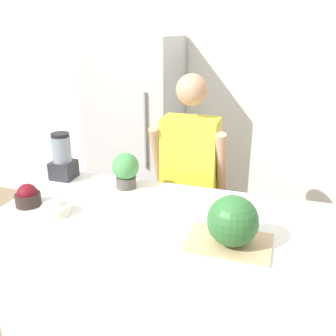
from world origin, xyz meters
TOP-DOWN VIEW (x-y plane):
  - wall_back at (0.00, 2.13)m, footprint 8.00×0.06m
  - counter_island at (0.00, 0.40)m, footprint 1.85×0.80m
  - refrigerator at (-0.73, 1.75)m, footprint 0.75×0.70m
  - person at (-0.03, 1.03)m, footprint 0.53×0.26m
  - cutting_board at (0.39, 0.19)m, footprint 0.40×0.28m
  - watermelon at (0.40, 0.17)m, footprint 0.24×0.24m
  - bowl_cherries at (-0.79, 0.24)m, footprint 0.15×0.15m
  - bowl_cream at (-0.57, 0.20)m, footprint 0.16×0.16m
  - blender at (-0.82, 0.66)m, footprint 0.15×0.15m
  - potted_plant at (-0.35, 0.65)m, footprint 0.17×0.17m

SIDE VIEW (x-z plane):
  - counter_island at x=0.00m, z-range 0.00..0.94m
  - person at x=-0.03m, z-range 0.02..1.65m
  - refrigerator at x=-0.73m, z-range 0.00..1.84m
  - cutting_board at x=0.39m, z-range 0.94..0.95m
  - bowl_cream at x=-0.57m, z-range 0.92..1.02m
  - bowl_cherries at x=-0.79m, z-range 0.93..1.06m
  - potted_plant at x=-0.35m, z-range 0.95..1.18m
  - watermelon at x=0.40m, z-range 0.95..1.19m
  - blender at x=-0.82m, z-range 0.92..1.24m
  - wall_back at x=0.00m, z-range 0.00..2.60m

